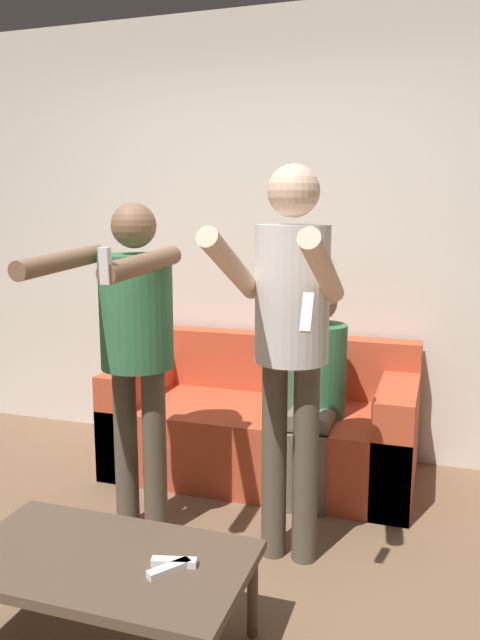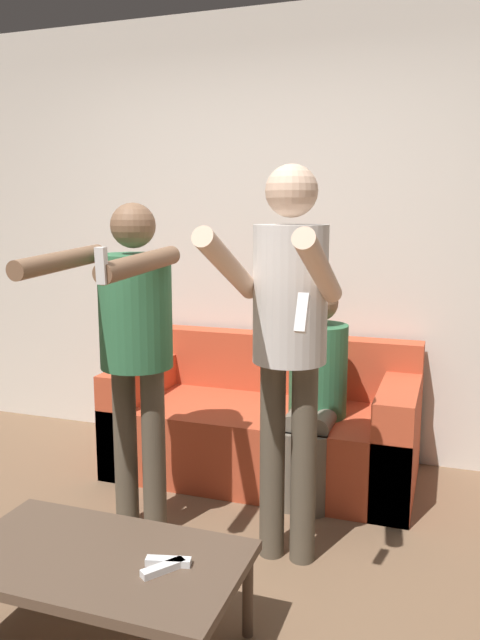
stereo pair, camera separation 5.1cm
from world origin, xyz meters
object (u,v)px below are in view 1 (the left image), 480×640
Objects in this scene: couch at (264,427)px; person_seated at (315,381)px; coffee_table at (104,566)px; remote_near at (169,569)px; person_standing_left at (134,332)px; person_standing_right at (291,322)px; remote_far at (174,562)px.

person_seated is at bearing -25.95° from couch.
person_seated is 1.57m from coffee_table.
remote_near is (0.15, -1.66, 0.10)m from couch.
couch is at bearing 67.66° from person_standing_left.
couch is 1.11× the size of person_standing_left.
coffee_table is (-0.45, -0.77, -0.74)m from person_standing_right.
coffee_table is (-0.09, -1.64, 0.05)m from couch.
person_seated is (0.33, -0.16, 0.35)m from couch.
person_seated is at bearing 46.15° from person_standing_left.
coffee_table is 0.25m from remote_near.
person_standing_right is 0.84m from person_seated.
person_standing_left is 1.56× the size of coffee_table.
couch is 1.73× the size of coffee_table.
person_standing_right is 1.71× the size of coffee_table.
couch reaches higher than remote_near.
remote_near reaches higher than coffee_table.
couch is 1.67m from remote_near.
couch is at bearing 154.05° from person_seated.
coffee_table is (-0.42, -1.48, -0.30)m from person_seated.
coffee_table is at bearing -105.92° from person_seated.
person_standing_left is 10.87× the size of remote_near.
person_standing_left reaches higher than person_seated.
person_standing_left is 0.91× the size of person_standing_right.
remote_near is at bearing -88.84° from remote_far.
remote_near is (0.25, -0.02, 0.05)m from coffee_table.
couch is 1.18m from person_standing_left.
person_standing_left reaches higher than remote_near.
person_standing_right reaches higher than person_standing_left.
couch is 1.01× the size of person_standing_right.
person_standing_right is 1.03m from remote_far.
person_standing_left is 1.12m from remote_near.
person_standing_left reaches higher than coffee_table.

